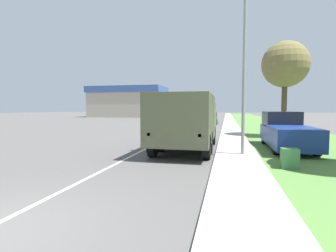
{
  "coord_description": "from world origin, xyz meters",
  "views": [
    {
      "loc": [
        4.06,
        -3.37,
        2.1
      ],
      "look_at": [
        0.85,
        10.91,
        1.1
      ],
      "focal_mm": 28.0,
      "sensor_mm": 36.0,
      "label": 1
    }
  ],
  "objects_px": {
    "military_truck": "(187,120)",
    "pickup_truck": "(286,131)",
    "lamp_post": "(240,44)",
    "car_nearest_ahead": "(169,123)",
    "car_second_ahead": "(211,119)",
    "car_third_ahead": "(192,116)"
  },
  "relations": [
    {
      "from": "car_third_ahead",
      "to": "pickup_truck",
      "type": "relative_size",
      "value": 0.76
    },
    {
      "from": "car_nearest_ahead",
      "to": "car_second_ahead",
      "type": "xyz_separation_m",
      "value": [
        3.63,
        9.5,
        0.05
      ]
    },
    {
      "from": "military_truck",
      "to": "pickup_truck",
      "type": "relative_size",
      "value": 1.19
    },
    {
      "from": "car_second_ahead",
      "to": "pickup_truck",
      "type": "distance_m",
      "value": 21.46
    },
    {
      "from": "car_second_ahead",
      "to": "military_truck",
      "type": "bearing_deg",
      "value": -89.69
    },
    {
      "from": "military_truck",
      "to": "pickup_truck",
      "type": "height_order",
      "value": "military_truck"
    },
    {
      "from": "car_third_ahead",
      "to": "lamp_post",
      "type": "relative_size",
      "value": 0.54
    },
    {
      "from": "car_nearest_ahead",
      "to": "car_third_ahead",
      "type": "bearing_deg",
      "value": 90.89
    },
    {
      "from": "pickup_truck",
      "to": "lamp_post",
      "type": "distance_m",
      "value": 5.5
    },
    {
      "from": "military_truck",
      "to": "car_nearest_ahead",
      "type": "relative_size",
      "value": 1.55
    },
    {
      "from": "car_nearest_ahead",
      "to": "lamp_post",
      "type": "relative_size",
      "value": 0.55
    },
    {
      "from": "car_second_ahead",
      "to": "car_nearest_ahead",
      "type": "bearing_deg",
      "value": -110.92
    },
    {
      "from": "pickup_truck",
      "to": "lamp_post",
      "type": "xyz_separation_m",
      "value": [
        -2.51,
        -2.94,
        3.92
      ]
    },
    {
      "from": "pickup_truck",
      "to": "military_truck",
      "type": "bearing_deg",
      "value": -159.95
    },
    {
      "from": "car_third_ahead",
      "to": "lamp_post",
      "type": "xyz_separation_m",
      "value": [
        6.51,
        -34.63,
        4.08
      ]
    },
    {
      "from": "lamp_post",
      "to": "car_second_ahead",
      "type": "bearing_deg",
      "value": 96.14
    },
    {
      "from": "military_truck",
      "to": "car_second_ahead",
      "type": "xyz_separation_m",
      "value": [
        -0.12,
        22.65,
        -0.85
      ]
    },
    {
      "from": "car_nearest_ahead",
      "to": "pickup_truck",
      "type": "height_order",
      "value": "pickup_truck"
    },
    {
      "from": "car_second_ahead",
      "to": "pickup_truck",
      "type": "height_order",
      "value": "pickup_truck"
    },
    {
      "from": "car_nearest_ahead",
      "to": "pickup_truck",
      "type": "bearing_deg",
      "value": -52.53
    },
    {
      "from": "military_truck",
      "to": "lamp_post",
      "type": "distance_m",
      "value": 4.24
    },
    {
      "from": "car_nearest_ahead",
      "to": "car_third_ahead",
      "type": "height_order",
      "value": "car_third_ahead"
    }
  ]
}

